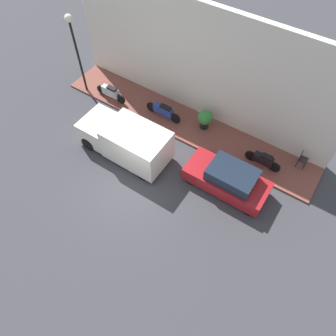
# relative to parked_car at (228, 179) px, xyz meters

# --- Properties ---
(ground_plane) EXTENTS (60.00, 60.00, 0.00)m
(ground_plane) POSITION_rel_parked_car_xyz_m (-2.10, 3.72, -0.67)
(ground_plane) COLOR #38383D
(sidewalk) EXTENTS (2.27, 14.56, 0.11)m
(sidewalk) POSITION_rel_parked_car_xyz_m (2.35, 3.72, -0.61)
(sidewalk) COLOR brown
(sidewalk) RESTS_ON ground_plane
(building_facade) EXTENTS (0.30, 14.56, 6.14)m
(building_facade) POSITION_rel_parked_car_xyz_m (3.64, 3.72, 2.40)
(building_facade) COLOR silver
(building_facade) RESTS_ON ground_plane
(parked_car) EXTENTS (1.66, 3.86, 1.42)m
(parked_car) POSITION_rel_parked_car_xyz_m (0.00, 0.00, 0.00)
(parked_car) COLOR maroon
(parked_car) RESTS_ON ground_plane
(delivery_van) EXTENTS (1.96, 4.59, 1.91)m
(delivery_van) POSITION_rel_parked_car_xyz_m (-0.89, 5.14, 0.31)
(delivery_van) COLOR silver
(delivery_van) RESTS_ON ground_plane
(motorcycle_black) EXTENTS (0.30, 1.81, 0.79)m
(motorcycle_black) POSITION_rel_parked_car_xyz_m (2.02, -0.88, -0.13)
(motorcycle_black) COLOR black
(motorcycle_black) RESTS_ON sidewalk
(scooter_silver) EXTENTS (0.30, 1.97, 0.86)m
(scooter_silver) POSITION_rel_parked_car_xyz_m (1.69, 8.24, -0.10)
(scooter_silver) COLOR #B7B7BF
(scooter_silver) RESTS_ON sidewalk
(motorcycle_blue) EXTENTS (0.30, 2.14, 0.83)m
(motorcycle_blue) POSITION_rel_parked_car_xyz_m (2.10, 4.95, -0.11)
(motorcycle_blue) COLOR navy
(motorcycle_blue) RESTS_ON sidewalk
(streetlamp) EXTENTS (0.40, 0.40, 4.59)m
(streetlamp) POSITION_rel_parked_car_xyz_m (1.47, 9.93, 2.72)
(streetlamp) COLOR black
(streetlamp) RESTS_ON sidewalk
(potted_plant) EXTENTS (0.78, 0.78, 1.12)m
(potted_plant) POSITION_rel_parked_car_xyz_m (2.66, 2.72, 0.09)
(potted_plant) COLOR black
(potted_plant) RESTS_ON sidewalk
(cafe_chair) EXTENTS (0.40, 0.40, 0.88)m
(cafe_chair) POSITION_rel_parked_car_xyz_m (3.03, -2.41, -0.04)
(cafe_chair) COLOR #262626
(cafe_chair) RESTS_ON sidewalk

